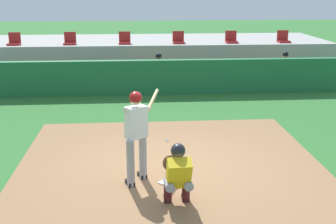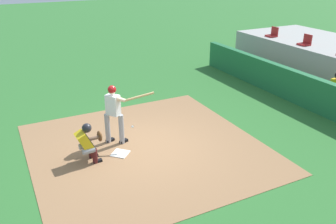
{
  "view_description": "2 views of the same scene",
  "coord_description": "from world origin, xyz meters",
  "views": [
    {
      "loc": [
        -0.7,
        -8.58,
        3.66
      ],
      "look_at": [
        0.0,
        0.7,
        1.0
      ],
      "focal_mm": 47.5,
      "sensor_mm": 36.0,
      "label": 1
    },
    {
      "loc": [
        8.32,
        -3.48,
        5.04
      ],
      "look_at": [
        0.0,
        0.7,
        1.0
      ],
      "focal_mm": 37.83,
      "sensor_mm": 36.0,
      "label": 2
    }
  ],
  "objects": [
    {
      "name": "stadium_seat_0",
      "position": [
        -5.42,
        9.38,
        1.53
      ],
      "size": [
        0.46,
        0.46,
        0.48
      ],
      "color": "#A51E1E",
      "rests_on": "stands_platform"
    },
    {
      "name": "catcher_crouched",
      "position": [
        -0.02,
        -1.65,
        0.61
      ],
      "size": [
        0.5,
        1.66,
        1.13
      ],
      "color": "gray",
      "rests_on": "ground"
    },
    {
      "name": "ground_plane",
      "position": [
        0.0,
        0.0,
        0.0
      ],
      "size": [
        80.0,
        80.0,
        0.0
      ],
      "primitive_type": "plane",
      "color": "#2D6B2D"
    },
    {
      "name": "dugout_player_0",
      "position": [
        0.17,
        7.34,
        0.67
      ],
      "size": [
        0.49,
        0.7,
        1.3
      ],
      "color": "#939399",
      "rests_on": "ground"
    },
    {
      "name": "stadium_seat_5",
      "position": [
        5.42,
        9.38,
        1.53
      ],
      "size": [
        0.46,
        0.46,
        0.48
      ],
      "color": "#A51E1E",
      "rests_on": "stands_platform"
    },
    {
      "name": "dugout_wall",
      "position": [
        0.0,
        6.5,
        0.6
      ],
      "size": [
        13.0,
        0.3,
        1.2
      ],
      "primitive_type": "cube",
      "color": "#1E6638",
      "rests_on": "ground"
    },
    {
      "name": "stadium_seat_3",
      "position": [
        1.08,
        9.38,
        1.53
      ],
      "size": [
        0.46,
        0.46,
        0.48
      ],
      "color": "#A51E1E",
      "rests_on": "stands_platform"
    },
    {
      "name": "batter_at_plate",
      "position": [
        -0.69,
        -0.68,
        1.04
      ],
      "size": [
        0.73,
        1.36,
        1.8
      ],
      "color": "#99999E",
      "rests_on": "ground"
    },
    {
      "name": "dirt_infield",
      "position": [
        0.0,
        0.0,
        0.01
      ],
      "size": [
        6.4,
        6.4,
        0.01
      ],
      "primitive_type": "cube",
      "color": "#936B47",
      "rests_on": "ground"
    },
    {
      "name": "stadium_seat_2",
      "position": [
        -1.08,
        9.38,
        1.53
      ],
      "size": [
        0.46,
        0.46,
        0.48
      ],
      "color": "#A51E1E",
      "rests_on": "stands_platform"
    },
    {
      "name": "stadium_seat_1",
      "position": [
        -3.25,
        9.38,
        1.53
      ],
      "size": [
        0.46,
        0.46,
        0.48
      ],
      "color": "#A51E1E",
      "rests_on": "stands_platform"
    },
    {
      "name": "dugout_player_1",
      "position": [
        4.89,
        7.34,
        0.67
      ],
      "size": [
        0.49,
        0.7,
        1.3
      ],
      "color": "#939399",
      "rests_on": "ground"
    },
    {
      "name": "stadium_seat_4",
      "position": [
        3.25,
        9.38,
        1.53
      ],
      "size": [
        0.46,
        0.46,
        0.48
      ],
      "color": "#A51E1E",
      "rests_on": "stands_platform"
    },
    {
      "name": "home_plate",
      "position": [
        0.0,
        -0.8,
        0.02
      ],
      "size": [
        0.62,
        0.62,
        0.02
      ],
      "primitive_type": "cube",
      "rotation": [
        0.0,
        0.0,
        0.79
      ],
      "color": "white",
      "rests_on": "dirt_infield"
    },
    {
      "name": "dugout_bench",
      "position": [
        0.0,
        7.5,
        0.23
      ],
      "size": [
        11.8,
        0.44,
        0.45
      ],
      "primitive_type": "cube",
      "color": "olive",
      "rests_on": "ground"
    },
    {
      "name": "stands_platform",
      "position": [
        0.0,
        10.9,
        0.7
      ],
      "size": [
        15.0,
        4.4,
        1.4
      ],
      "primitive_type": "cube",
      "color": "#9E9E99",
      "rests_on": "ground"
    }
  ]
}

